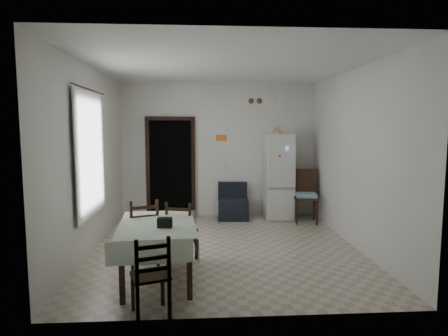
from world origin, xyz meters
name	(u,v)px	position (x,y,z in m)	size (l,w,h in m)	color
ground	(226,248)	(0.00, 0.00, 0.00)	(4.50, 4.50, 0.00)	#B8AC96
ceiling	(226,65)	(0.00, 0.00, 2.90)	(4.20, 4.50, 0.02)	white
wall_back	(219,150)	(0.00, 2.25, 1.45)	(4.20, 0.02, 2.90)	silver
wall_front	(242,178)	(0.00, -2.25, 1.45)	(4.20, 0.02, 2.90)	silver
wall_left	(91,160)	(-2.10, 0.00, 1.45)	(0.02, 4.50, 2.90)	silver
wall_right	(355,158)	(2.10, 0.00, 1.45)	(0.02, 4.50, 2.90)	silver
doorway	(172,167)	(-1.05, 2.45, 1.06)	(1.06, 0.52, 2.22)	black
window_recess	(84,154)	(-2.15, -0.20, 1.55)	(0.10, 1.20, 1.60)	silver
curtain	(91,154)	(-2.04, -0.20, 1.55)	(0.02, 1.45, 1.85)	silver
curtain_rod	(89,90)	(-2.03, -0.20, 2.50)	(0.02, 0.02, 1.60)	black
calendar	(221,143)	(0.05, 2.24, 1.62)	(0.28, 0.02, 0.40)	white
calendar_image	(221,138)	(0.05, 2.23, 1.72)	(0.24, 0.01, 0.14)	orange
light_switch	(226,166)	(0.15, 2.24, 1.10)	(0.08, 0.02, 0.12)	beige
vent_left	(251,101)	(0.70, 2.23, 2.52)	(0.12, 0.12, 0.03)	#513920
vent_right	(259,101)	(0.88, 2.23, 2.52)	(0.12, 0.12, 0.03)	#513920
emergency_light	(281,99)	(1.35, 2.21, 2.55)	(0.25, 0.07, 0.09)	white
fridge	(278,176)	(1.26, 1.93, 0.91)	(0.59, 0.59, 1.82)	silver
tan_cone	(277,129)	(1.19, 1.84, 1.91)	(0.22, 0.22, 0.18)	tan
navy_seat	(233,201)	(0.29, 1.93, 0.38)	(0.63, 0.61, 0.76)	black
corner_chair	(306,196)	(1.74, 1.51, 0.54)	(0.47, 0.47, 1.08)	black
dining_table	(158,252)	(-0.96, -1.24, 0.37)	(0.94, 1.43, 0.74)	#AEC0A5
black_bag	(165,222)	(-0.84, -1.43, 0.80)	(0.18, 0.11, 0.12)	black
dining_chair_far_left	(142,232)	(-1.23, -0.70, 0.48)	(0.41, 0.41, 0.96)	black
dining_chair_far_right	(182,232)	(-0.68, -0.64, 0.46)	(0.39, 0.39, 0.91)	black
dining_chair_near_head	(150,275)	(-0.93, -2.14, 0.43)	(0.37, 0.37, 0.87)	black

